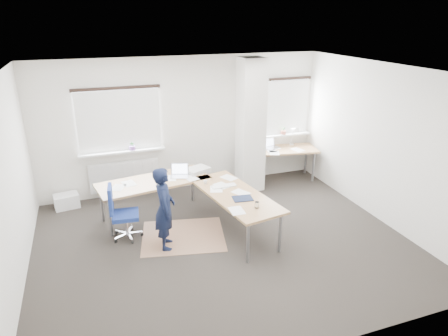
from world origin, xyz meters
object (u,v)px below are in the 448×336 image
object	(u,v)px
desk_side	(285,150)
task_chair	(124,224)
desk_main	(195,188)
person	(165,208)

from	to	relation	value
desk_side	task_chair	world-z (taller)	desk_side
desk_side	task_chair	xyz separation A→B (m)	(-3.77, -1.46, -0.42)
desk_main	desk_side	size ratio (longest dim) A/B	1.88
desk_main	person	xyz separation A→B (m)	(-0.66, -0.59, -0.01)
task_chair	person	world-z (taller)	person
desk_side	person	xyz separation A→B (m)	(-3.16, -1.96, 0.00)
desk_main	task_chair	size ratio (longest dim) A/B	2.91
person	desk_side	bearing A→B (deg)	-47.66
task_chair	person	bearing A→B (deg)	-32.17
desk_main	person	bearing A→B (deg)	-147.97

